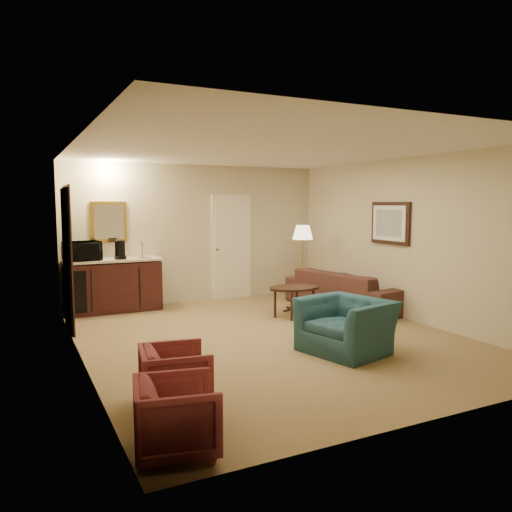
{
  "coord_description": "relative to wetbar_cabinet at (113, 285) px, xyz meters",
  "views": [
    {
      "loc": [
        -3.2,
        -6.05,
        1.87
      ],
      "look_at": [
        0.03,
        0.5,
        1.1
      ],
      "focal_mm": 35.0,
      "sensor_mm": 36.0,
      "label": 1
    }
  ],
  "objects": [
    {
      "name": "waste_bin",
      "position": [
        0.72,
        -0.07,
        -0.29
      ],
      "size": [
        0.31,
        0.31,
        0.34
      ],
      "primitive_type": "cylinder",
      "rotation": [
        0.0,
        0.0,
        -0.16
      ],
      "color": "black",
      "rests_on": "ground"
    },
    {
      "name": "microwave",
      "position": [
        -0.5,
        -0.03,
        0.66
      ],
      "size": [
        0.62,
        0.4,
        0.4
      ],
      "primitive_type": "imported",
      "rotation": [
        0.0,
        0.0,
        0.14
      ],
      "color": "black",
      "rests_on": "wetbar_cabinet"
    },
    {
      "name": "teal_armchair",
      "position": [
        2.19,
        -3.75,
        -0.01
      ],
      "size": [
        0.91,
        1.17,
        0.91
      ],
      "primitive_type": "imported",
      "rotation": [
        0.0,
        0.0,
        -1.32
      ],
      "color": "#1D424A",
      "rests_on": "ground"
    },
    {
      "name": "coffee_maker",
      "position": [
        0.12,
        -0.09,
        0.62
      ],
      "size": [
        0.18,
        0.18,
        0.33
      ],
      "primitive_type": "cylinder",
      "rotation": [
        0.0,
        0.0,
        0.04
      ],
      "color": "black",
      "rests_on": "wetbar_cabinet"
    },
    {
      "name": "floor_lamp",
      "position": [
        3.44,
        -0.66,
        0.28
      ],
      "size": [
        0.48,
        0.48,
        1.47
      ],
      "primitive_type": "cube",
      "rotation": [
        0.0,
        0.0,
        -0.26
      ],
      "color": "#B7933D",
      "rests_on": "ground"
    },
    {
      "name": "rose_chair_far",
      "position": [
        -0.5,
        -5.3,
        -0.15
      ],
      "size": [
        0.68,
        0.71,
        0.62
      ],
      "primitive_type": "imported",
      "rotation": [
        0.0,
        0.0,
        1.37
      ],
      "color": "brown",
      "rests_on": "ground"
    },
    {
      "name": "wetbar_cabinet",
      "position": [
        0.0,
        0.0,
        0.0
      ],
      "size": [
        1.64,
        0.58,
        0.92
      ],
      "primitive_type": "cube",
      "color": "#351411",
      "rests_on": "ground"
    },
    {
      "name": "ground",
      "position": [
        1.65,
        -2.72,
        -0.46
      ],
      "size": [
        6.0,
        6.0,
        0.0
      ],
      "primitive_type": "plane",
      "color": "#947C4B",
      "rests_on": "ground"
    },
    {
      "name": "sofa",
      "position": [
        3.8,
        -1.56,
        -0.01
      ],
      "size": [
        1.09,
        2.38,
        0.9
      ],
      "primitive_type": "imported",
      "rotation": [
        0.0,
        0.0,
        1.76
      ],
      "color": "black",
      "rests_on": "ground"
    },
    {
      "name": "coffee_table",
      "position": [
        2.63,
        -1.74,
        -0.21
      ],
      "size": [
        1.03,
        0.87,
        0.51
      ],
      "primitive_type": "cube",
      "rotation": [
        0.0,
        0.0,
        0.36
      ],
      "color": "black",
      "rests_on": "ground"
    },
    {
      "name": "rose_chair_near",
      "position": [
        -0.25,
        -4.45,
        -0.15
      ],
      "size": [
        0.66,
        0.69,
        0.63
      ],
      "primitive_type": "imported",
      "rotation": [
        0.0,
        0.0,
        1.42
      ],
      "color": "brown",
      "rests_on": "ground"
    },
    {
      "name": "room_walls",
      "position": [
        1.55,
        -1.95,
        1.26
      ],
      "size": [
        5.02,
        6.01,
        2.61
      ],
      "color": "beige",
      "rests_on": "ground"
    }
  ]
}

